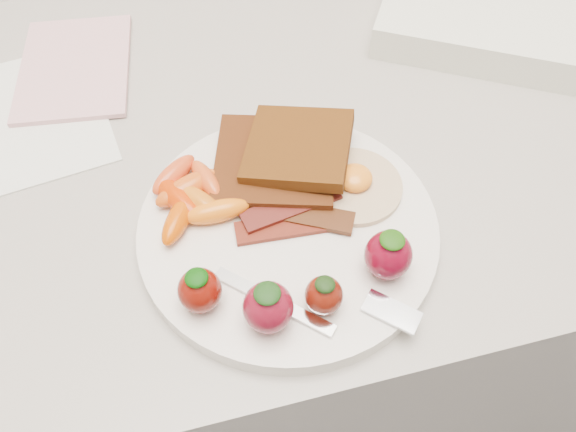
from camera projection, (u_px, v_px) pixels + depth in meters
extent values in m
cube|color=gray|center=(268.00, 312.00, 0.97)|extent=(2.00, 0.60, 0.90)
cylinder|color=white|center=(288.00, 228.00, 0.51)|extent=(0.27, 0.27, 0.02)
cube|color=#3C1F0E|center=(274.00, 162.00, 0.54)|extent=(0.14, 0.14, 0.01)
cube|color=#441A08|center=(298.00, 147.00, 0.53)|extent=(0.13, 0.13, 0.02)
cylinder|color=#F6E6C3|center=(353.00, 186.00, 0.52)|extent=(0.10, 0.10, 0.01)
ellipsoid|color=orange|center=(355.00, 178.00, 0.52)|extent=(0.03, 0.03, 0.02)
cube|color=#511809|center=(287.00, 226.00, 0.50)|extent=(0.09, 0.03, 0.00)
cube|color=black|center=(302.00, 214.00, 0.50)|extent=(0.09, 0.06, 0.00)
cube|color=black|center=(291.00, 206.00, 0.51)|extent=(0.10, 0.04, 0.00)
ellipsoid|color=#CF4F11|center=(187.00, 188.00, 0.51)|extent=(0.07, 0.05, 0.02)
ellipsoid|color=#CD6512|center=(199.00, 202.00, 0.50)|extent=(0.05, 0.06, 0.02)
ellipsoid|color=#CA4900|center=(178.00, 219.00, 0.49)|extent=(0.05, 0.06, 0.02)
ellipsoid|color=#D24D1A|center=(206.00, 180.00, 0.52)|extent=(0.03, 0.05, 0.02)
ellipsoid|color=#D8471B|center=(174.00, 174.00, 0.52)|extent=(0.05, 0.05, 0.02)
ellipsoid|color=orange|center=(217.00, 211.00, 0.50)|extent=(0.06, 0.02, 0.02)
ellipsoid|color=#C32F00|center=(178.00, 198.00, 0.51)|extent=(0.05, 0.07, 0.02)
ellipsoid|color=#640E05|center=(200.00, 290.00, 0.44)|extent=(0.04, 0.04, 0.04)
ellipsoid|color=#083A04|center=(196.00, 278.00, 0.42)|extent=(0.02, 0.02, 0.01)
ellipsoid|color=maroon|center=(268.00, 307.00, 0.43)|extent=(0.04, 0.04, 0.04)
ellipsoid|color=#13330D|center=(267.00, 293.00, 0.41)|extent=(0.02, 0.02, 0.01)
ellipsoid|color=#591207|center=(324.00, 295.00, 0.44)|extent=(0.03, 0.03, 0.03)
ellipsoid|color=black|center=(325.00, 284.00, 0.43)|extent=(0.02, 0.02, 0.01)
ellipsoid|color=#640618|center=(388.00, 255.00, 0.46)|extent=(0.04, 0.04, 0.04)
ellipsoid|color=#1A4609|center=(392.00, 240.00, 0.44)|extent=(0.02, 0.02, 0.01)
cube|color=white|center=(274.00, 301.00, 0.45)|extent=(0.09, 0.08, 0.00)
cube|color=white|center=(392.00, 312.00, 0.45)|extent=(0.05, 0.05, 0.00)
cube|color=silver|center=(30.00, 116.00, 0.61)|extent=(0.18, 0.23, 0.00)
cube|color=#D99EA2|center=(75.00, 67.00, 0.65)|extent=(0.14, 0.19, 0.01)
cube|color=silver|center=(506.00, 9.00, 0.69)|extent=(0.37, 0.35, 0.04)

